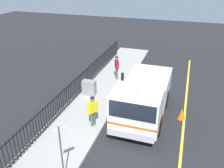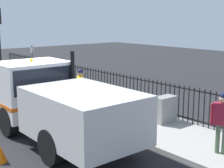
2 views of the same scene
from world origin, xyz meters
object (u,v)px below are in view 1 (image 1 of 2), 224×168
(worker_standing, at_px, (93,108))
(utility_cabinet, at_px, (89,88))
(work_truck, at_px, (143,97))
(pedestrian_distant, at_px, (117,65))
(traffic_cone, at_px, (181,114))
(street_sign, at_px, (61,148))

(worker_standing, distance_m, utility_cabinet, 3.41)
(work_truck, xyz_separation_m, utility_cabinet, (3.62, -1.37, -0.68))
(pedestrian_distant, xyz_separation_m, utility_cabinet, (0.94, 2.81, -0.58))
(worker_standing, bearing_deg, work_truck, -23.31)
(utility_cabinet, height_order, traffic_cone, utility_cabinet)
(worker_standing, relative_size, pedestrian_distant, 0.99)
(traffic_cone, bearing_deg, work_truck, 15.13)
(pedestrian_distant, bearing_deg, traffic_cone, 25.08)
(utility_cabinet, distance_m, traffic_cone, 5.73)
(work_truck, bearing_deg, utility_cabinet, -20.03)
(street_sign, bearing_deg, pedestrian_distant, -85.37)
(worker_standing, relative_size, traffic_cone, 2.73)
(work_truck, xyz_separation_m, traffic_cone, (-2.05, -0.55, -0.97))
(work_truck, relative_size, traffic_cone, 9.44)
(pedestrian_distant, xyz_separation_m, traffic_cone, (-4.72, 3.62, -0.87))
(work_truck, height_order, utility_cabinet, work_truck)
(worker_standing, bearing_deg, traffic_cone, -33.24)
(pedestrian_distant, relative_size, utility_cabinet, 1.84)
(pedestrian_distant, height_order, traffic_cone, pedestrian_distant)
(worker_standing, xyz_separation_m, pedestrian_distant, (0.54, -5.83, 0.01))
(utility_cabinet, distance_m, street_sign, 6.83)
(traffic_cone, xyz_separation_m, street_sign, (3.97, 5.72, 1.32))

